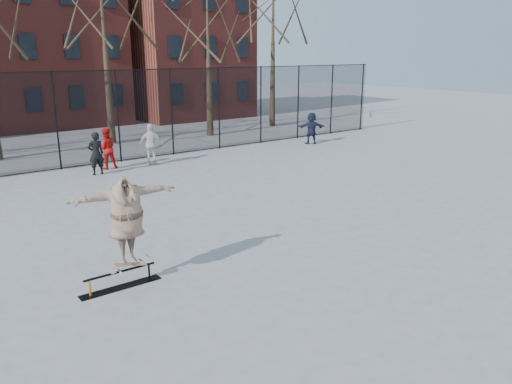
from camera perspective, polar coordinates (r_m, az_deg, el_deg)
ground at (r=11.61m, az=4.04°, el=-8.30°), size 100.00×100.00×0.00m
skate_rail at (r=10.86m, az=-15.21°, el=-9.78°), size 1.73×0.26×0.38m
skateboard at (r=10.82m, az=-14.20°, el=-8.19°), size 0.76×0.18×0.09m
skater at (r=10.47m, az=-14.55°, el=-3.44°), size 2.25×0.74×1.81m
bystander_black at (r=20.67m, az=-17.82°, el=4.21°), size 0.64×0.44×1.70m
bystander_red at (r=21.59m, az=-16.74°, el=4.78°), size 0.90×0.74×1.71m
bystander_white at (r=21.89m, az=-11.87°, el=5.33°), size 1.11×0.89×1.76m
bystander_navy at (r=26.60m, az=6.35°, el=7.27°), size 1.60×1.13×1.66m
fence at (r=22.28m, az=-18.43°, el=8.09°), size 34.03×0.07×4.00m
rowhouses at (r=34.88m, az=-25.05°, el=16.58°), size 29.00×7.00×13.00m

